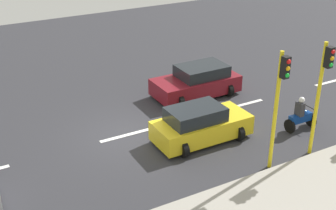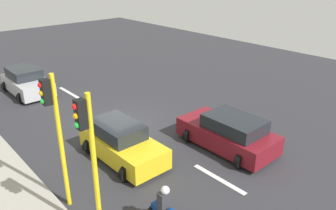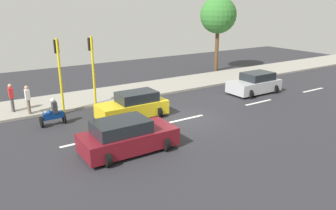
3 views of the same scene
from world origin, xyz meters
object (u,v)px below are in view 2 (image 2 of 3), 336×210
Objects in this scene: car_silver at (27,82)px; car_maroon at (228,133)px; traffic_light_corner at (90,152)px; car_yellow_cab at (122,143)px; traffic_light_midblock at (55,125)px.

car_silver is 0.93× the size of car_maroon.
car_silver is 0.87× the size of traffic_light_corner.
car_maroon is at bearing -172.60° from traffic_light_corner.
car_maroon is 0.94× the size of traffic_light_corner.
car_yellow_cab is at bearing -133.33° from traffic_light_corner.
car_silver is at bearing -72.35° from car_maroon.
car_silver is at bearing -104.84° from traffic_light_midblock.
car_yellow_cab is (3.87, -2.30, -0.00)m from car_maroon.
car_yellow_cab is 3.93m from traffic_light_midblock.
traffic_light_corner is 2.02m from traffic_light_midblock.
traffic_light_midblock is at bearing -9.27° from car_maroon.
car_maroon is 1.06× the size of car_yellow_cab.
car_maroon is at bearing 170.73° from traffic_light_midblock.
traffic_light_corner reaches higher than car_silver.
traffic_light_midblock reaches higher than car_maroon.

